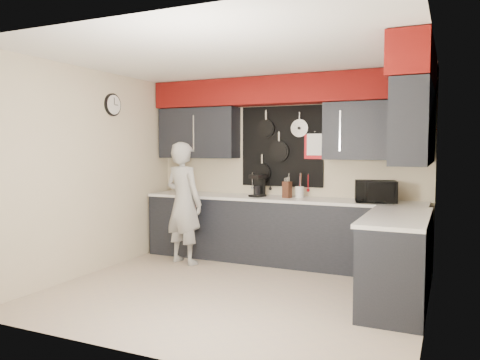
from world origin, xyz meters
The scene contains 10 objects.
ground centered at (0.00, 0.00, 0.00)m, with size 4.00×4.00×0.00m, color #B6A28D.
back_wall_assembly centered at (0.01, 1.60, 2.01)m, with size 4.00×0.36×2.60m.
right_wall_assembly centered at (1.85, 0.26, 1.94)m, with size 0.36×3.50×2.60m.
left_wall_assembly centered at (-1.99, 0.02, 1.33)m, with size 0.05×3.50×2.60m.
base_cabinets centered at (0.49, 1.13, 0.46)m, with size 3.95×2.20×0.92m.
microwave centered at (1.32, 1.37, 1.06)m, with size 0.50×0.34×0.28m, color black.
knife_block centered at (0.13, 1.43, 1.03)m, with size 0.10×0.10×0.22m, color #3B2012.
utensil_crock centered at (0.28, 1.53, 1.00)m, with size 0.12×0.12×0.15m, color white.
coffee_maker centered at (-0.29, 1.43, 1.08)m, with size 0.21×0.24×0.31m.
person centered at (-1.19, 0.89, 0.84)m, with size 0.62×0.40×1.69m, color #A5A5A2.
Camera 1 is at (2.18, -4.64, 1.61)m, focal length 35.00 mm.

